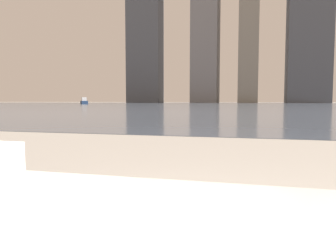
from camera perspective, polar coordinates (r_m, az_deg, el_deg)
name	(u,v)px	position (r m, az deg, el deg)	size (l,w,h in m)	color
harbor_water	(251,105)	(61.92, 14.31, 3.60)	(180.00, 110.00, 0.01)	slate
harbor_boat_2	(84,102)	(77.82, -14.40, 4.14)	(3.45, 4.15, 1.53)	navy
skyline_tower_0	(145,41)	(126.48, -4.04, 14.53)	(12.45, 7.77, 45.88)	#4C515B
skyline_tower_1	(206,35)	(121.41, 6.56, 15.45)	(9.27, 10.48, 48.01)	slate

